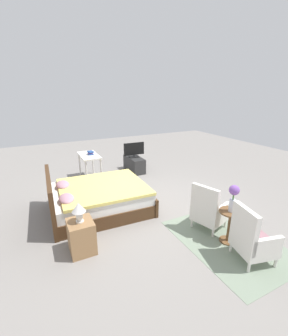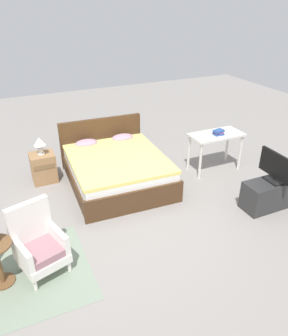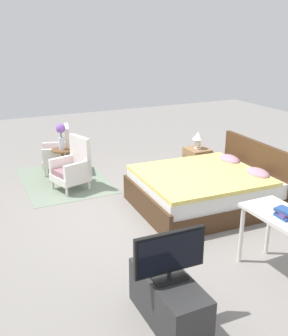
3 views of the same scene
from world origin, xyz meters
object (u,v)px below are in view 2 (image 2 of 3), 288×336
object	(u,v)px
bed	(116,168)
armchair_by_window_right	(39,245)
tv_flatscreen	(276,167)
table_lamp	(40,143)
tv_stand	(271,194)
nightstand	(44,168)
book_stack	(218,132)
vanity_desk	(216,139)

from	to	relation	value
bed	armchair_by_window_right	xyz separation A→B (m)	(-1.64, -1.69, 0.08)
bed	tv_flatscreen	xyz separation A→B (m)	(2.06, -1.81, 0.43)
bed	tv_flatscreen	bearing A→B (deg)	-41.33
armchair_by_window_right	table_lamp	world-z (taller)	armchair_by_window_right
table_lamp	tv_stand	distance (m)	4.11
nightstand	tv_flatscreen	world-z (taller)	tv_flatscreen
table_lamp	book_stack	bearing A→B (deg)	-17.03
bed	book_stack	size ratio (longest dim) A/B	9.74
bed	table_lamp	xyz separation A→B (m)	(-1.22, 0.61, 0.47)
table_lamp	tv_stand	size ratio (longest dim) A/B	0.34
bed	nightstand	world-z (taller)	bed
armchair_by_window_right	tv_flatscreen	distance (m)	3.71
bed	tv_stand	bearing A→B (deg)	-41.36
tv_flatscreen	vanity_desk	size ratio (longest dim) A/B	0.67
bed	vanity_desk	world-z (taller)	bed
tv_flatscreen	nightstand	bearing A→B (deg)	143.52
tv_flatscreen	vanity_desk	distance (m)	1.50
table_lamp	vanity_desk	size ratio (longest dim) A/B	0.32
tv_stand	tv_flatscreen	size ratio (longest dim) A/B	1.37
tv_stand	tv_flatscreen	bearing A→B (deg)	-1.70
armchair_by_window_right	tv_flatscreen	size ratio (longest dim) A/B	1.32
armchair_by_window_right	book_stack	world-z (taller)	armchair_by_window_right
table_lamp	book_stack	xyz separation A→B (m)	(3.20, -0.98, 0.04)
table_lamp	tv_flatscreen	size ratio (longest dim) A/B	0.47
bed	tv_stand	distance (m)	2.74
armchair_by_window_right	book_stack	size ratio (longest dim) A/B	4.22
table_lamp	nightstand	bearing A→B (deg)	-90.00
bed	table_lamp	world-z (taller)	bed
bed	tv_flatscreen	distance (m)	2.78
armchair_by_window_right	table_lamp	xyz separation A→B (m)	(0.42, 2.31, 0.39)
table_lamp	vanity_desk	distance (m)	3.33
bed	armchair_by_window_right	distance (m)	2.36
vanity_desk	book_stack	distance (m)	0.17
book_stack	armchair_by_window_right	bearing A→B (deg)	-159.89
armchair_by_window_right	table_lamp	bearing A→B (deg)	79.72
table_lamp	armchair_by_window_right	bearing A→B (deg)	-100.28
armchair_by_window_right	nightstand	distance (m)	2.34
nightstand	table_lamp	xyz separation A→B (m)	(-0.00, 0.00, 0.49)
tv_flatscreen	table_lamp	bearing A→B (deg)	143.52
tv_flatscreen	book_stack	bearing A→B (deg)	93.05
vanity_desk	book_stack	size ratio (longest dim) A/B	4.78
armchair_by_window_right	table_lamp	size ratio (longest dim) A/B	2.79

